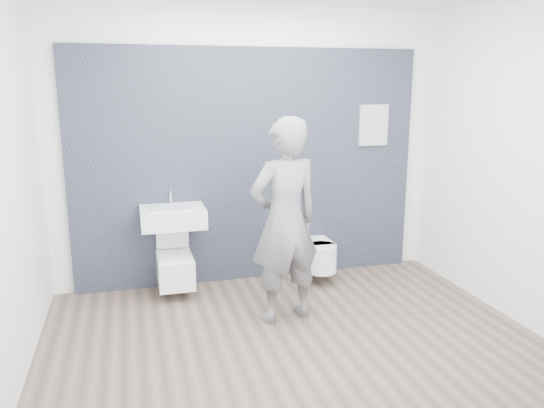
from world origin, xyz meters
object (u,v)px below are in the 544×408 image
object	(u,v)px
washbasin	(173,216)
toilet_rounded	(318,255)
toilet_square	(175,268)
visitor	(285,221)

from	to	relation	value
washbasin	toilet_rounded	world-z (taller)	washbasin
washbasin	toilet_square	xyz separation A→B (m)	(0.00, -0.01, -0.52)
toilet_rounded	visitor	world-z (taller)	visitor
toilet_square	toilet_rounded	distance (m)	1.48
toilet_square	toilet_rounded	xyz separation A→B (m)	(1.48, -0.03, 0.01)
washbasin	toilet_rounded	bearing A→B (deg)	-1.50
toilet_square	washbasin	bearing A→B (deg)	90.00
washbasin	toilet_square	world-z (taller)	washbasin
toilet_rounded	visitor	size ratio (longest dim) A/B	0.30
washbasin	toilet_square	bearing A→B (deg)	-90.00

